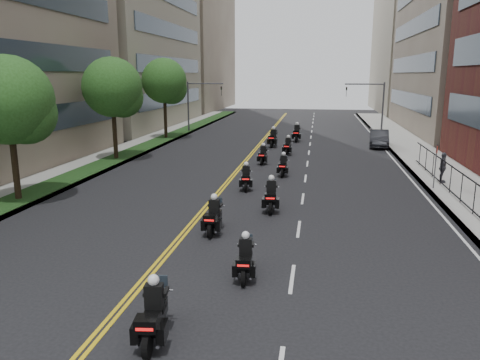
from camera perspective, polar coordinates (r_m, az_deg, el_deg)
The scene contains 20 objects.
sidewalk_right at distance 35.56m, azimuth 22.54°, elevation 1.53°, with size 4.00×90.00×0.15m, color gray.
sidewalk_left at distance 38.06m, azimuth -15.32°, elevation 2.74°, with size 4.00×90.00×0.15m, color gray.
grass_strip at distance 37.72m, azimuth -14.23°, elevation 2.86°, with size 2.00×90.00×0.04m, color #153513.
building_right_far at distance 89.05m, azimuth 21.74°, elevation 16.17°, with size 15.00×28.00×26.00m, color #A09681.
building_left_far at distance 91.02m, azimuth -7.41°, elevation 16.84°, with size 16.00×28.00×26.00m, color #7D6A5C.
street_trees at distance 31.41m, azimuth -19.15°, elevation 9.75°, with size 4.40×38.40×7.98m.
traffic_signal_right at distance 51.42m, azimuth 15.99°, elevation 9.28°, with size 4.09×0.20×5.60m.
traffic_signal_left at distance 52.82m, azimuth -5.33°, elevation 9.79°, with size 4.09×0.20×5.60m.
motorcycle_0 at distance 12.06m, azimuth -10.49°, elevation -15.96°, with size 0.68×2.28×1.68m.
motorcycle_1 at distance 15.21m, azimuth 0.64°, elevation -9.70°, with size 0.54×2.06×1.52m.
motorcycle_2 at distance 19.33m, azimuth -3.22°, elevation -4.61°, with size 0.51×2.22×1.64m.
motorcycle_3 at distance 22.42m, azimuth 3.81°, elevation -2.06°, with size 0.58×2.34×1.73m.
motorcycle_4 at distance 26.53m, azimuth 0.74°, elevation 0.17°, with size 0.63×2.13×1.58m.
motorcycle_5 at distance 30.27m, azimuth 5.30°, elevation 1.66°, with size 0.48×2.08×1.53m.
motorcycle_6 at distance 34.19m, azimuth 2.83°, elevation 2.98°, with size 0.48×2.07×1.52m.
motorcycle_7 at distance 38.34m, azimuth 5.85°, elevation 4.04°, with size 0.56×2.16×1.59m.
motorcycle_8 at distance 42.36m, azimuth 4.05°, elevation 5.04°, with size 0.63×2.48×1.83m.
motorcycle_9 at distance 46.06m, azimuth 6.93°, elevation 5.62°, with size 0.59×2.54×1.88m.
parked_sedan at distance 44.00m, azimuth 16.59°, elevation 4.87°, with size 1.60×4.59×1.51m, color black.
pedestrian_c at distance 29.98m, azimuth 23.49°, elevation 1.40°, with size 1.05×0.44×1.79m, color #404048.
Camera 1 is at (3.83, -9.03, 6.42)m, focal length 35.00 mm.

